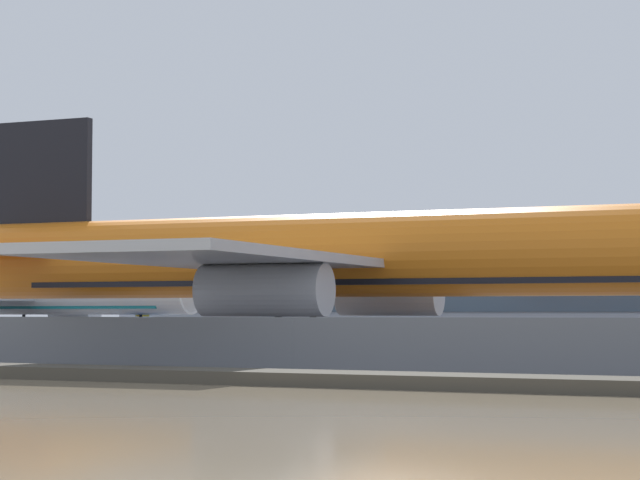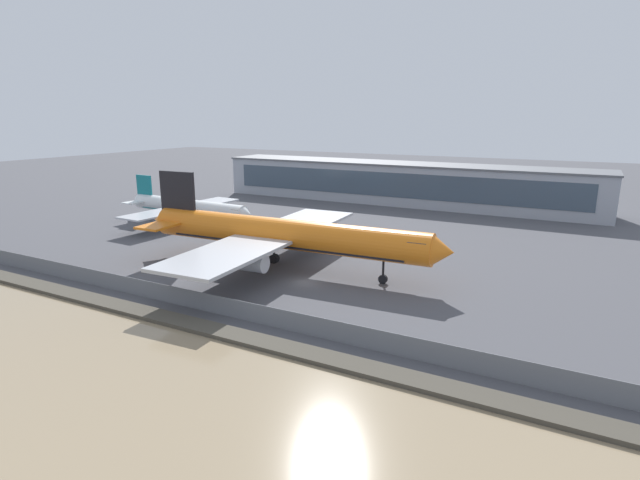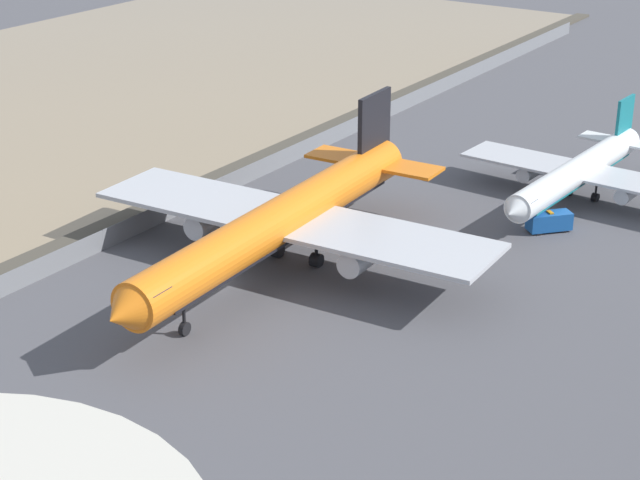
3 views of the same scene
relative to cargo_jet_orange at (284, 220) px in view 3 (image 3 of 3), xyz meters
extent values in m
plane|color=#4C4C51|center=(7.19, -4.08, -5.75)|extent=(500.00, 500.00, 0.00)
cube|color=#474238|center=(7.19, -24.58, -5.50)|extent=(320.00, 3.00, 0.50)
cube|color=slate|center=(7.19, -20.08, -4.53)|extent=(280.00, 0.08, 2.45)
cylinder|color=slate|center=(-90.81, -20.08, -4.53)|extent=(0.10, 0.10, 2.45)
cylinder|color=slate|center=(7.19, -20.08, -4.53)|extent=(0.10, 0.10, 2.45)
cylinder|color=orange|center=(0.84, 0.04, 0.21)|extent=(48.45, 7.41, 4.87)
cone|color=orange|center=(26.28, 1.39, 0.21)|extent=(3.40, 4.79, 4.63)
cone|color=orange|center=(-24.59, -1.30, 0.21)|extent=(3.39, 4.54, 4.38)
cube|color=#232D3D|center=(23.01, 1.22, 0.82)|extent=(2.89, 4.27, 1.46)
cube|color=black|center=(0.84, 0.04, -1.13)|extent=(41.17, 6.05, 0.88)
cube|color=#B7BABF|center=(-2.18, 11.48, -0.40)|extent=(11.82, 23.69, 0.49)
cube|color=#B7BABF|center=(-0.95, -11.65, -0.40)|extent=(11.82, 23.69, 0.49)
cylinder|color=#B7BABF|center=(-0.63, 9.71, -1.98)|extent=(6.89, 3.03, 2.68)
cylinder|color=#B7BABF|center=(0.39, -9.72, -1.98)|extent=(6.89, 3.03, 2.68)
cube|color=black|center=(-20.36, -1.08, 5.08)|extent=(7.26, 0.97, 8.28)
cube|color=orange|center=(-20.58, 3.16, 0.58)|extent=(5.27, 8.74, 0.39)
cube|color=orange|center=(-20.13, -5.32, 0.58)|extent=(5.27, 8.74, 0.39)
cylinder|color=black|center=(17.71, 0.94, -3.65)|extent=(0.34, 0.34, 2.85)
cylinder|color=black|center=(17.71, 0.94, -5.07)|extent=(1.39, 0.61, 1.36)
cylinder|color=black|center=(-2.66, 2.42, -3.65)|extent=(0.39, 0.39, 2.85)
cylinder|color=black|center=(-2.66, 2.42, -5.07)|extent=(1.62, 1.18, 1.57)
cylinder|color=black|center=(-2.39, -2.69, -3.65)|extent=(0.39, 0.39, 2.85)
cylinder|color=black|center=(-2.39, -2.69, -5.07)|extent=(1.62, 1.18, 1.57)
cylinder|color=white|center=(-36.77, 18.76, -1.55)|extent=(32.69, 5.11, 3.43)
cone|color=white|center=(-19.58, 17.87, -1.55)|extent=(2.40, 3.37, 3.26)
cone|color=white|center=(-53.97, 19.65, -1.55)|extent=(2.39, 3.20, 3.09)
cube|color=#232D3D|center=(-21.82, 17.99, -1.12)|extent=(2.04, 3.01, 1.03)
cube|color=#14707A|center=(-36.77, 18.76, -2.49)|extent=(27.77, 4.17, 0.62)
cube|color=#B7BABF|center=(-38.80, 11.04, -1.97)|extent=(7.96, 15.97, 0.34)
cylinder|color=#B7BABF|center=(-37.08, 25.34, -3.09)|extent=(4.65, 2.12, 1.89)
cylinder|color=#B7BABF|center=(-37.76, 12.24, -3.09)|extent=(4.65, 2.12, 1.89)
cube|color=#14707A|center=(-51.08, 19.50, 1.89)|extent=(4.90, 0.66, 5.84)
cube|color=white|center=(-51.22, 16.64, -1.29)|extent=(3.55, 5.89, 0.27)
cylinder|color=black|center=(-25.39, 18.17, -4.27)|extent=(0.24, 0.24, 2.01)
cylinder|color=black|center=(-25.39, 18.17, -5.27)|extent=(0.98, 0.43, 0.96)
cylinder|color=black|center=(-38.95, 20.68, -4.27)|extent=(0.27, 0.27, 2.01)
cylinder|color=black|center=(-38.95, 20.68, -5.27)|extent=(1.14, 0.83, 1.11)
cylinder|color=black|center=(-39.14, 17.07, -4.27)|extent=(0.27, 0.27, 2.01)
cylinder|color=black|center=(-39.14, 17.07, -5.27)|extent=(1.14, 0.83, 1.11)
cube|color=#1E2328|center=(-15.18, -3.14, -5.01)|extent=(3.45, 2.20, 1.11)
cube|color=#283847|center=(-15.57, -3.22, -4.20)|extent=(1.35, 1.48, 0.50)
cylinder|color=black|center=(-16.02, -4.01, -5.40)|extent=(0.73, 0.35, 0.70)
cylinder|color=black|center=(-16.29, -2.67, -5.40)|extent=(0.73, 0.35, 0.70)
cylinder|color=black|center=(-14.07, -3.61, -5.40)|extent=(0.73, 0.35, 0.70)
cylinder|color=black|center=(-14.34, -2.28, -5.40)|extent=(0.73, 0.35, 0.70)
cube|color=#19519E|center=(-26.23, 19.69, -4.49)|extent=(5.28, 5.03, 2.07)
cube|color=#283847|center=(-27.59, 20.90, -4.10)|extent=(2.18, 2.25, 0.83)
cube|color=orange|center=(-26.23, 19.69, -3.35)|extent=(1.07, 1.12, 0.16)
cylinder|color=black|center=(-28.06, 20.07, -5.33)|extent=(0.77, 0.72, 0.84)
cylinder|color=black|center=(-26.82, 21.46, -5.33)|extent=(0.77, 0.72, 0.84)
cylinder|color=black|center=(-25.65, 17.92, -5.33)|extent=(0.77, 0.72, 0.84)
cylinder|color=black|center=(-24.41, 19.31, -5.33)|extent=(0.77, 0.72, 0.84)
camera|label=1|loc=(29.81, -65.55, -3.14)|focal=70.00mm
camera|label=2|loc=(42.92, -65.88, 18.61)|focal=28.00mm
camera|label=3|loc=(85.92, 62.13, 42.54)|focal=60.00mm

